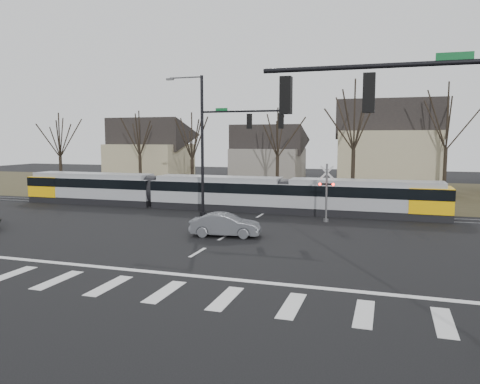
% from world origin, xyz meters
% --- Properties ---
extents(ground, '(140.00, 140.00, 0.00)m').
position_xyz_m(ground, '(0.00, 0.00, 0.00)').
color(ground, black).
extents(grass_verge, '(140.00, 28.00, 0.01)m').
position_xyz_m(grass_verge, '(0.00, 32.00, 0.01)').
color(grass_verge, '#38331E').
rests_on(grass_verge, ground).
extents(crosswalk, '(27.00, 2.60, 0.01)m').
position_xyz_m(crosswalk, '(0.00, -4.00, 0.01)').
color(crosswalk, silver).
rests_on(crosswalk, ground).
extents(stop_line, '(28.00, 0.35, 0.01)m').
position_xyz_m(stop_line, '(0.00, -1.80, 0.01)').
color(stop_line, silver).
rests_on(stop_line, ground).
extents(lane_dashes, '(0.18, 30.00, 0.01)m').
position_xyz_m(lane_dashes, '(0.00, 16.00, 0.01)').
color(lane_dashes, silver).
rests_on(lane_dashes, ground).
extents(rail_pair, '(90.00, 1.52, 0.06)m').
position_xyz_m(rail_pair, '(0.00, 15.80, 0.03)').
color(rail_pair, '#59595E').
rests_on(rail_pair, ground).
extents(tram, '(35.17, 2.61, 2.67)m').
position_xyz_m(tram, '(-4.18, 16.00, 1.45)').
color(tram, gray).
rests_on(tram, ground).
extents(sedan, '(2.64, 4.51, 1.35)m').
position_xyz_m(sedan, '(0.00, 6.15, 0.67)').
color(sedan, '#56595E').
rests_on(sedan, ground).
extents(signal_pole_near_right, '(6.72, 0.44, 8.00)m').
position_xyz_m(signal_pole_near_right, '(10.11, -6.00, 5.17)').
color(signal_pole_near_right, black).
rests_on(signal_pole_near_right, ground).
extents(signal_pole_far, '(9.28, 0.44, 10.20)m').
position_xyz_m(signal_pole_far, '(-2.41, 12.50, 5.70)').
color(signal_pole_far, black).
rests_on(signal_pole_far, ground).
extents(rail_crossing_signal, '(1.08, 0.36, 4.00)m').
position_xyz_m(rail_crossing_signal, '(5.00, 12.79, 1.89)').
color(rail_crossing_signal, '#59595B').
rests_on(rail_crossing_signal, ground).
extents(tree_row, '(59.20, 7.20, 10.00)m').
position_xyz_m(tree_row, '(2.00, 26.00, 5.00)').
color(tree_row, black).
rests_on(tree_row, ground).
extents(house_a, '(9.72, 8.64, 8.60)m').
position_xyz_m(house_a, '(-20.00, 34.00, 4.46)').
color(house_a, tan).
rests_on(house_a, ground).
extents(house_b, '(8.64, 7.56, 7.65)m').
position_xyz_m(house_b, '(-5.00, 36.00, 3.97)').
color(house_b, slate).
rests_on(house_b, ground).
extents(house_c, '(10.80, 8.64, 10.10)m').
position_xyz_m(house_c, '(9.00, 33.00, 5.23)').
color(house_c, tan).
rests_on(house_c, ground).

